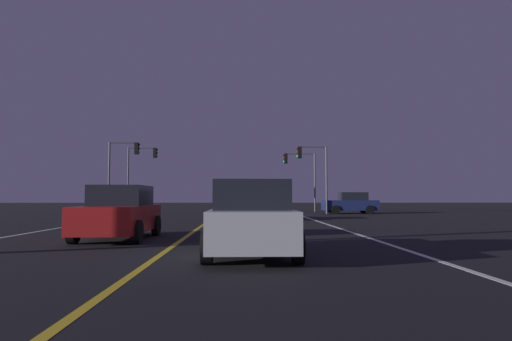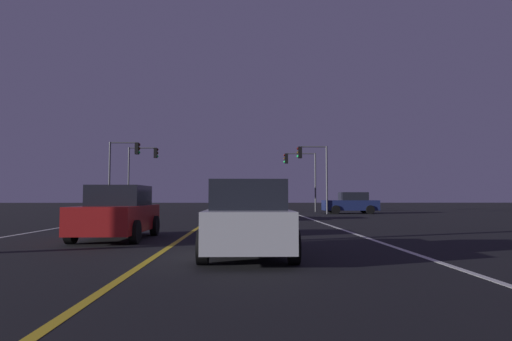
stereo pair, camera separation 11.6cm
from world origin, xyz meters
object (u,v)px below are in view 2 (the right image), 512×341
(traffic_light_far_right, at_px, (300,168))
(car_lead_same_lane, at_px, (248,219))
(traffic_light_near_right, at_px, (313,164))
(traffic_light_near_left, at_px, (124,161))
(traffic_light_far_left, at_px, (142,164))
(car_oncoming, at_px, (118,213))
(car_ahead_far, at_px, (238,206))
(car_crossing_side, at_px, (351,203))

(traffic_light_far_right, bearing_deg, car_lead_same_lane, 80.39)
(traffic_light_near_right, relative_size, traffic_light_near_left, 0.95)
(traffic_light_near_left, height_order, traffic_light_far_left, traffic_light_far_left)
(car_lead_same_lane, bearing_deg, car_oncoming, 45.88)
(car_ahead_far, relative_size, traffic_light_near_left, 0.77)
(traffic_light_near_right, bearing_deg, traffic_light_far_right, -87.09)
(traffic_light_far_left, bearing_deg, car_crossing_side, -14.31)
(car_ahead_far, height_order, traffic_light_far_left, traffic_light_far_left)
(car_oncoming, relative_size, traffic_light_near_left, 0.77)
(traffic_light_far_right, bearing_deg, car_oncoming, 70.25)
(traffic_light_near_left, xyz_separation_m, traffic_light_far_left, (0.13, 5.50, 0.16))
(car_oncoming, distance_m, traffic_light_near_right, 21.96)
(car_lead_same_lane, relative_size, traffic_light_far_right, 0.81)
(car_crossing_side, xyz_separation_m, car_oncoming, (-12.52, -20.63, 0.00))
(car_crossing_side, relative_size, car_ahead_far, 1.00)
(traffic_light_near_right, xyz_separation_m, traffic_light_near_left, (-14.62, -0.00, 0.18))
(car_ahead_far, bearing_deg, traffic_light_far_right, -21.63)
(car_ahead_far, bearing_deg, car_lead_same_lane, -178.20)
(traffic_light_far_right, bearing_deg, traffic_light_far_left, 0.00)
(car_lead_same_lane, bearing_deg, car_ahead_far, 1.80)
(car_oncoming, bearing_deg, traffic_light_near_right, 154.66)
(traffic_light_far_right, bearing_deg, car_ahead_far, 68.37)
(car_crossing_side, distance_m, car_ahead_far, 12.76)
(car_lead_same_lane, height_order, traffic_light_far_left, traffic_light_far_left)
(traffic_light_near_right, distance_m, traffic_light_near_left, 14.62)
(car_ahead_far, xyz_separation_m, car_oncoming, (-3.61, -11.49, 0.00))
(car_lead_same_lane, distance_m, traffic_light_far_right, 29.70)
(traffic_light_far_right, bearing_deg, traffic_light_near_right, 92.91)
(car_lead_same_lane, xyz_separation_m, car_oncoming, (-4.10, 3.97, 0.00))
(traffic_light_near_left, distance_m, traffic_light_far_left, 5.50)
(traffic_light_far_right, relative_size, traffic_light_far_left, 0.92)
(car_ahead_far, distance_m, traffic_light_far_right, 15.02)
(traffic_light_far_left, bearing_deg, car_oncoming, -78.36)
(car_lead_same_lane, bearing_deg, traffic_light_near_left, 21.73)
(car_crossing_side, distance_m, traffic_light_near_right, 4.56)
(car_oncoming, xyz_separation_m, traffic_light_far_left, (-5.18, 25.15, 3.43))
(traffic_light_far_left, bearing_deg, traffic_light_far_right, 0.00)
(traffic_light_near_left, relative_size, traffic_light_far_right, 1.05)
(car_lead_same_lane, bearing_deg, car_crossing_side, -18.89)
(car_crossing_side, xyz_separation_m, car_ahead_far, (-8.91, -9.14, 0.00))
(car_oncoming, bearing_deg, traffic_light_far_left, -168.36)
(car_crossing_side, distance_m, traffic_light_far_right, 6.50)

